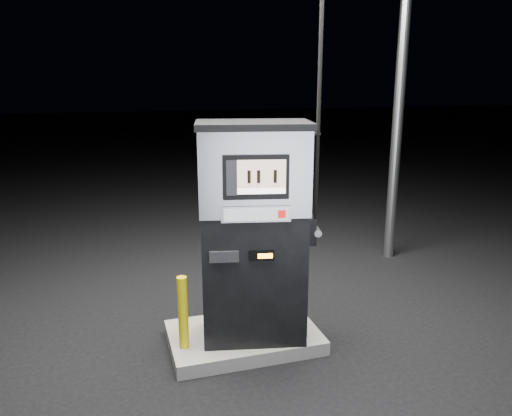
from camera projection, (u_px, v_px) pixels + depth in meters
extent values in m
plane|color=black|center=(244.00, 343.00, 5.46)|extent=(80.00, 80.00, 0.00)
cube|color=slate|center=(244.00, 337.00, 5.44)|extent=(1.60, 1.00, 0.15)
cylinder|color=gray|center=(398.00, 117.00, 7.58)|extent=(0.16, 0.16, 4.50)
cube|color=black|center=(254.00, 275.00, 5.18)|extent=(1.15, 0.81, 1.38)
cube|color=#B0B0B7|center=(253.00, 171.00, 4.90)|extent=(1.17, 0.84, 0.83)
cube|color=black|center=(253.00, 125.00, 4.79)|extent=(1.23, 0.89, 0.07)
cube|color=black|center=(256.00, 177.00, 4.60)|extent=(0.61, 0.16, 0.42)
cube|color=tan|center=(262.00, 174.00, 4.58)|extent=(0.44, 0.10, 0.26)
cube|color=white|center=(262.00, 191.00, 4.62)|extent=(0.44, 0.10, 0.06)
cube|color=#B0B0B7|center=(256.00, 214.00, 4.69)|extent=(0.65, 0.17, 0.15)
cube|color=#9EA1A6|center=(256.00, 215.00, 4.67)|extent=(0.59, 0.13, 0.12)
cube|color=#BC0F0C|center=(282.00, 214.00, 4.69)|extent=(0.08, 0.02, 0.08)
cube|color=black|center=(262.00, 256.00, 4.80)|extent=(0.24, 0.07, 0.10)
cube|color=orange|center=(265.00, 256.00, 4.79)|extent=(0.14, 0.03, 0.05)
cube|color=black|center=(224.00, 257.00, 4.77)|extent=(0.29, 0.09, 0.11)
cube|color=black|center=(310.00, 230.00, 5.11)|extent=(0.15, 0.22, 0.27)
cylinder|color=gray|center=(316.00, 230.00, 5.12)|extent=(0.13, 0.25, 0.08)
cylinder|color=black|center=(321.00, 42.00, 4.60)|extent=(0.05, 0.05, 3.41)
cylinder|color=yellow|center=(183.00, 313.00, 5.01)|extent=(0.12, 0.12, 0.77)
cylinder|color=yellow|center=(287.00, 281.00, 5.58)|extent=(0.16, 0.16, 0.94)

